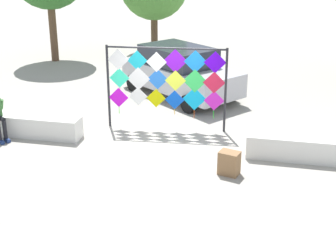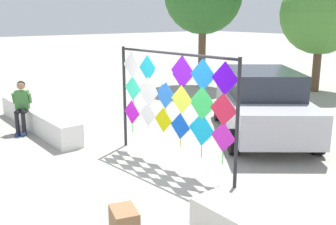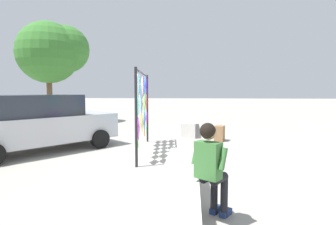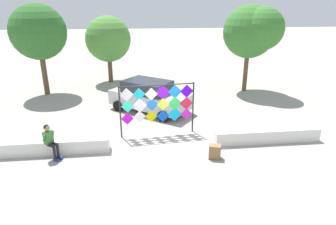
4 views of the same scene
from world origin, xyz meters
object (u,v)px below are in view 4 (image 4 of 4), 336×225
Objects in this scene: tree_broadleaf at (39,33)px; parked_car at (149,96)px; kite_display_rack at (158,103)px; tree_palm_like at (108,39)px; cardboard_box_large at (215,152)px; tree_far_right at (254,31)px; seated_vendor at (50,139)px.

parked_car is at bearing -31.33° from tree_broadleaf.
kite_display_rack is 0.69× the size of tree_palm_like.
tree_far_right is at bearing 61.78° from cardboard_box_large.
kite_display_rack is 3.35m from parked_car.
tree_palm_like is (1.50, 12.10, 2.46)m from seated_vendor.
parked_car is at bearing 50.56° from seated_vendor.
seated_vendor is 12.44m from tree_palm_like.
parked_car is at bearing 94.27° from kite_display_rack.
parked_car is 0.96× the size of tree_palm_like.
kite_display_rack reaches higher than seated_vendor.
cardboard_box_large is at bearing -47.75° from tree_broadleaf.
kite_display_rack reaches higher than parked_car.
tree_far_right is at bearing 23.75° from parked_car.
cardboard_box_large is at bearing -118.22° from tree_far_right.
parked_car reaches higher than cardboard_box_large.
tree_broadleaf is (-13.78, 0.94, -0.04)m from tree_far_right.
tree_far_right is (7.10, 3.12, 3.22)m from parked_car.
seated_vendor is at bearing -74.68° from tree_broadleaf.
tree_far_right reaches higher than tree_palm_like.
tree_far_right is 0.98× the size of tree_broadleaf.
tree_broadleaf is (-4.01, -2.95, 0.77)m from tree_palm_like.
tree_palm_like is at bearing 82.92° from seated_vendor.
seated_vendor is 10.02m from tree_broadleaf.
tree_palm_like is at bearing 158.25° from tree_far_right.
kite_display_rack is 10.41m from tree_broadleaf.
seated_vendor is 0.30× the size of parked_car.
tree_far_right reaches higher than cardboard_box_large.
tree_broadleaf reaches higher than tree_palm_like.
tree_broadleaf reaches higher than cardboard_box_large.
kite_display_rack is at bearing -46.67° from tree_broadleaf.
kite_display_rack is 0.59× the size of tree_broadleaf.
tree_palm_like is 0.85× the size of tree_broadleaf.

